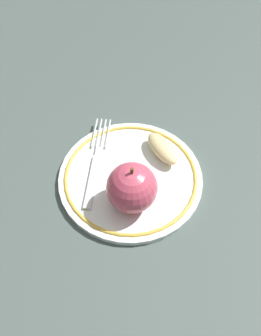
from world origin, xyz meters
TOP-DOWN VIEW (x-y plane):
  - ground_plane at (0.00, 0.00)m, footprint 2.00×2.00m
  - plate at (-0.01, 0.01)m, footprint 0.24×0.24m
  - apple_red_whole at (0.02, 0.05)m, footprint 0.08×0.08m
  - apple_slice_front at (-0.08, 0.02)m, footprint 0.05×0.08m
  - fork at (0.01, -0.05)m, footprint 0.16×0.13m

SIDE VIEW (x-z plane):
  - ground_plane at x=0.00m, z-range 0.00..0.00m
  - plate at x=-0.01m, z-range 0.00..0.01m
  - fork at x=0.01m, z-range 0.01..0.02m
  - apple_slice_front at x=-0.08m, z-range 0.01..0.04m
  - apple_red_whole at x=0.02m, z-range 0.01..0.09m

